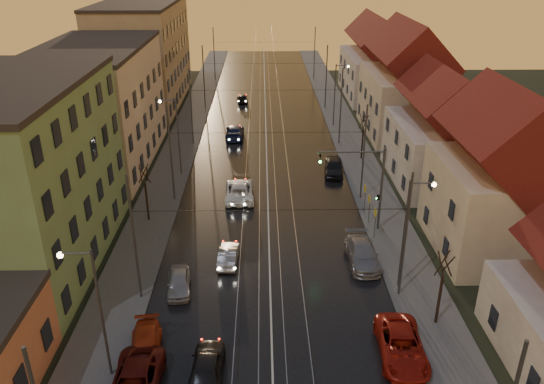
{
  "coord_description": "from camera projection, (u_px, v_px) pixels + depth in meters",
  "views": [
    {
      "loc": [
        -0.45,
        -20.17,
        21.31
      ],
      "look_at": [
        0.33,
        20.87,
        2.21
      ],
      "focal_mm": 35.0,
      "sensor_mm": 36.0,
      "label": 1
    }
  ],
  "objects": [
    {
      "name": "parked_left_2",
      "position": [
        146.0,
        345.0,
        30.23
      ],
      "size": [
        2.28,
        4.44,
        1.23
      ],
      "primitive_type": "imported",
      "rotation": [
        0.0,
        0.0,
        0.13
      ],
      "color": "#AE3011",
      "rests_on": "ground"
    },
    {
      "name": "road",
      "position": [
        266.0,
        141.0,
        63.54
      ],
      "size": [
        16.0,
        120.0,
        0.04
      ],
      "primitive_type": "cube",
      "color": "black",
      "rests_on": "ground"
    },
    {
      "name": "catenary_pole_l_3",
      "position": [
        191.0,
        108.0,
        60.59
      ],
      "size": [
        0.16,
        0.16,
        9.0
      ],
      "primitive_type": "cylinder",
      "color": "#595B60",
      "rests_on": "ground"
    },
    {
      "name": "house_right_1",
      "position": [
        500.0,
        184.0,
        38.88
      ],
      "size": [
        8.67,
        10.2,
        10.8
      ],
      "color": "beige",
      "rests_on": "ground"
    },
    {
      "name": "catenary_pole_r_1",
      "position": [
        405.0,
        237.0,
        33.69
      ],
      "size": [
        0.16,
        0.16,
        9.0
      ],
      "primitive_type": "cylinder",
      "color": "#595B60",
      "rests_on": "ground"
    },
    {
      "name": "bare_tree_2",
      "position": [
        363.0,
        138.0,
        57.24
      ],
      "size": [
        1.09,
        1.09,
        5.11
      ],
      "color": "black",
      "rests_on": "ground"
    },
    {
      "name": "parked_right_1",
      "position": [
        362.0,
        254.0,
        38.97
      ],
      "size": [
        2.18,
        5.2,
        1.5
      ],
      "primitive_type": "imported",
      "rotation": [
        0.0,
        0.0,
        0.02
      ],
      "color": "#959499",
      "rests_on": "ground"
    },
    {
      "name": "catenary_pole_r_2",
      "position": [
        364.0,
        153.0,
        47.29
      ],
      "size": [
        0.16,
        0.16,
        9.0
      ],
      "primitive_type": "cylinder",
      "color": "#595B60",
      "rests_on": "ground"
    },
    {
      "name": "parked_right_0",
      "position": [
        401.0,
        346.0,
        29.99
      ],
      "size": [
        2.77,
        5.54,
        1.51
      ],
      "primitive_type": "imported",
      "rotation": [
        0.0,
        0.0,
        -0.05
      ],
      "color": "#A31A10",
      "rests_on": "ground"
    },
    {
      "name": "driving_car_1",
      "position": [
        228.0,
        255.0,
        39.02
      ],
      "size": [
        1.49,
        3.86,
        1.25
      ],
      "primitive_type": "imported",
      "rotation": [
        0.0,
        0.0,
        3.1
      ],
      "color": "gray",
      "rests_on": "ground"
    },
    {
      "name": "catenary_pole_l_1",
      "position": [
        134.0,
        240.0,
        33.4
      ],
      "size": [
        0.16,
        0.16,
        9.0
      ],
      "primitive_type": "cylinder",
      "color": "#595B60",
      "rests_on": "ground"
    },
    {
      "name": "traffic_light_mast",
      "position": [
        370.0,
        179.0,
        41.8
      ],
      "size": [
        5.3,
        0.32,
        7.2
      ],
      "color": "#595B60",
      "rests_on": "ground"
    },
    {
      "name": "tram_rail_0",
      "position": [
        248.0,
        141.0,
        63.49
      ],
      "size": [
        0.06,
        120.0,
        0.03
      ],
      "primitive_type": "cube",
      "color": "gray",
      "rests_on": "road"
    },
    {
      "name": "house_right_2",
      "position": [
        443.0,
        137.0,
        51.0
      ],
      "size": [
        9.18,
        12.24,
        9.2
      ],
      "color": "#BCB6AE",
      "rests_on": "ground"
    },
    {
      "name": "house_right_3",
      "position": [
        406.0,
        87.0,
        64.11
      ],
      "size": [
        9.18,
        14.28,
        11.5
      ],
      "color": "beige",
      "rests_on": "ground"
    },
    {
      "name": "sidewalk_left",
      "position": [
        183.0,
        142.0,
        63.34
      ],
      "size": [
        4.0,
        120.0,
        0.15
      ],
      "primitive_type": "cube",
      "color": "#4C4C4C",
      "rests_on": "ground"
    },
    {
      "name": "street_lamp_0",
      "position": [
        93.0,
        302.0,
        26.88
      ],
      "size": [
        1.75,
        0.32,
        8.0
      ],
      "color": "#595B60",
      "rests_on": "ground"
    },
    {
      "name": "catenary_pole_r_5",
      "position": [
        314.0,
        54.0,
        90.81
      ],
      "size": [
        0.16,
        0.16,
        9.0
      ],
      "primitive_type": "cylinder",
      "color": "#595B60",
      "rests_on": "ground"
    },
    {
      "name": "apartment_left_2",
      "position": [
        99.0,
        108.0,
        55.27
      ],
      "size": [
        10.0,
        20.0,
        12.0
      ],
      "primitive_type": "cube",
      "color": "beige",
      "rests_on": "ground"
    },
    {
      "name": "driving_car_0",
      "position": [
        207.0,
        366.0,
        28.59
      ],
      "size": [
        1.88,
        4.38,
        1.47
      ],
      "primitive_type": "imported",
      "rotation": [
        0.0,
        0.0,
        3.11
      ],
      "color": "black",
      "rests_on": "ground"
    },
    {
      "name": "apartment_left_1",
      "position": [
        19.0,
        180.0,
        36.93
      ],
      "size": [
        10.0,
        18.0,
        13.0
      ],
      "primitive_type": "cube",
      "color": "#658554",
      "rests_on": "ground"
    },
    {
      "name": "tram_rail_2",
      "position": [
        273.0,
        141.0,
        63.54
      ],
      "size": [
        0.06,
        120.0,
        0.03
      ],
      "primitive_type": "cube",
      "color": "gray",
      "rests_on": "road"
    },
    {
      "name": "catenary_pole_r_4",
      "position": [
        326.0,
        78.0,
        74.49
      ],
      "size": [
        0.16,
        0.16,
        9.0
      ],
      "primitive_type": "cylinder",
      "color": "#595B60",
      "rests_on": "ground"
    },
    {
      "name": "bare_tree_0",
      "position": [
        146.0,
        194.0,
        44.19
      ],
      "size": [
        1.09,
        1.09,
        5.11
      ],
      "color": "black",
      "rests_on": "ground"
    },
    {
      "name": "parked_left_3",
      "position": [
        179.0,
        282.0,
        35.85
      ],
      "size": [
        1.93,
        3.93,
        1.29
      ],
      "primitive_type": "imported",
      "rotation": [
        0.0,
        0.0,
        0.11
      ],
      "color": "#A7A8AD",
      "rests_on": "ground"
    },
    {
      "name": "apartment_left_3",
      "position": [
        144.0,
        55.0,
        76.61
      ],
      "size": [
        10.0,
        24.0,
        14.0
      ],
      "primitive_type": "cube",
      "color": "#94805F",
      "rests_on": "ground"
    },
    {
      "name": "driving_car_2",
      "position": [
        239.0,
        190.0,
        49.03
      ],
      "size": [
        2.77,
        5.63,
        1.54
      ],
      "primitive_type": "imported",
      "rotation": [
        0.0,
        0.0,
        3.18
      ],
      "color": "white",
      "rests_on": "ground"
    },
    {
      "name": "driving_car_4",
      "position": [
        242.0,
        98.0,
        79.16
      ],
      "size": [
        1.85,
        3.78,
        1.24
      ],
      "primitive_type": "imported",
      "rotation": [
        0.0,
        0.0,
        3.25
      ],
      "color": "black",
      "rests_on": "ground"
    },
    {
      "name": "parked_left_1",
      "position": [
        135.0,
        384.0,
        27.35
      ],
      "size": [
        2.53,
        5.43,
        1.5
      ],
      "primitive_type": "imported",
      "rotation": [
        0.0,
        0.0,
        0.01
      ],
      "color": "#4D0F0D",
      "rests_on": "ground"
    },
    {
      "name": "driving_car_3",
      "position": [
        235.0,
        132.0,
        64.44
      ],
      "size": [
        2.16,
        5.29,
        1.53
      ],
      "primitive_type": "imported",
      "rotation": [
        0.0,
        0.0,
        3.14
      ],
      "color": "#161E43",
      "rests_on": "ground"
    },
    {
      "name": "street_lamp_2",
      "position": [
        175.0,
        129.0,
        52.26
      ],
      "size": [
        1.75,
        0.32,
        8.0
      ],
      "color": "#595B60",
      "rests_on": "ground"
    },
    {
      "name": "tram_rail_3",
      "position": [
        285.0,
        141.0,
        63.56
      ],
      "size": [
        0.06,
        120.0,
        0.03
      ],
      "primitive_type": "cube",
      "color": "gray",
      "rests_on": "road"
    },
    {
      "name": "bare_tree_1",
      "position": [
        441.0,
        291.0,
        31.85
      ],
      "size": [
        1.09,
        1.09,
        5.11
      ],
      "color": "black",
      "rests_on": "ground"
    },
    {
      "name": "catenary_pole_l_4",
      "position": [
        204.0,
        78.0,
        74.19
      ],
      "size": [
        0.16,
        0.16,
        9.0
      ],
      "primitive_type": "cylinder",
      "color": "#595B60",
      "rests_on": "ground"
    },
    {
      "name": "catenary_pole_l_2",
      "position": [
        171.0,
        155.0,
        47.0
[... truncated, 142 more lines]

